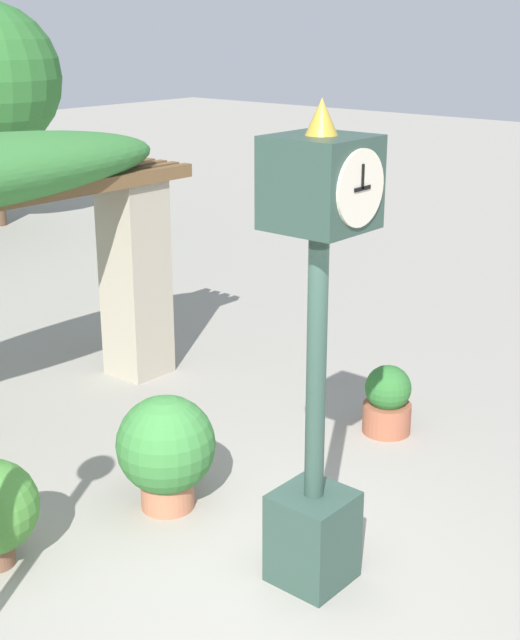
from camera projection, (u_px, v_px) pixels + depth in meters
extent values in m
plane|color=gray|center=(251.00, 583.00, 6.49)|extent=(60.00, 60.00, 0.00)
cube|color=#2D473D|center=(313.00, 537.00, 6.44)|extent=(0.52, 0.52, 0.69)
cylinder|color=#2D473D|center=(316.00, 371.00, 6.02)|extent=(0.14, 0.14, 1.89)
cylinder|color=gold|center=(319.00, 232.00, 5.71)|extent=(0.22, 0.22, 0.04)
cube|color=#2D473D|center=(320.00, 183.00, 5.61)|extent=(0.59, 0.59, 0.59)
cylinder|color=beige|center=(361.00, 188.00, 5.42)|extent=(0.48, 0.02, 0.48)
cylinder|color=beige|center=(283.00, 177.00, 5.80)|extent=(0.48, 0.02, 0.48)
cube|color=black|center=(363.00, 189.00, 5.42)|extent=(0.17, 0.01, 0.02)
cube|color=black|center=(363.00, 177.00, 5.39)|extent=(0.02, 0.01, 0.15)
cone|color=gold|center=(322.00, 116.00, 5.48)|extent=(0.21, 0.21, 0.23)
cube|color=#A89E89|center=(136.00, 279.00, 10.02)|extent=(0.59, 0.59, 2.24)
cylinder|color=#B26B4C|center=(168.00, 492.00, 7.47)|extent=(0.45, 0.45, 0.27)
sphere|color=#387A38|center=(166.00, 445.00, 7.32)|extent=(0.82, 0.82, 0.82)
cylinder|color=#9E563D|center=(387.00, 418.00, 8.82)|extent=(0.48, 0.48, 0.30)
sphere|color=#2D6B2D|center=(388.00, 388.00, 8.72)|extent=(0.46, 0.46, 0.46)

